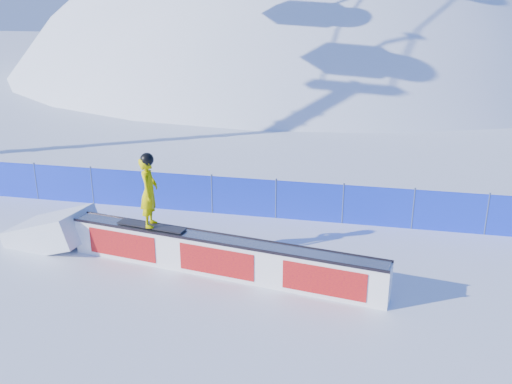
# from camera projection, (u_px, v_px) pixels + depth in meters

# --- Properties ---
(ground) EXTENTS (160.00, 160.00, 0.00)m
(ground) POSITION_uv_depth(u_px,v_px,m) (121.00, 276.00, 13.76)
(ground) COLOR white
(ground) RESTS_ON ground
(snow_hill) EXTENTS (64.00, 64.00, 64.00)m
(snow_hill) POSITION_uv_depth(u_px,v_px,m) (310.00, 244.00, 58.48)
(snow_hill) COLOR white
(snow_hill) RESTS_ON ground
(safety_fence) EXTENTS (22.05, 0.05, 1.30)m
(safety_fence) POSITION_uv_depth(u_px,v_px,m) (181.00, 192.00, 17.71)
(safety_fence) COLOR #1734DC
(safety_fence) RESTS_ON ground
(rail_box) EXTENTS (8.06, 1.85, 0.97)m
(rail_box) POSITION_uv_depth(u_px,v_px,m) (221.00, 256.00, 13.71)
(rail_box) COLOR white
(rail_box) RESTS_ON ground
(snow_ramp) EXTENTS (2.54, 1.82, 1.46)m
(snow_ramp) POSITION_uv_depth(u_px,v_px,m) (54.00, 243.00, 15.59)
(snow_ramp) COLOR white
(snow_ramp) RESTS_ON ground
(snowboarder) EXTENTS (1.85, 0.70, 1.90)m
(snowboarder) POSITION_uv_depth(u_px,v_px,m) (149.00, 191.00, 13.88)
(snowboarder) COLOR black
(snowboarder) RESTS_ON rail_box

